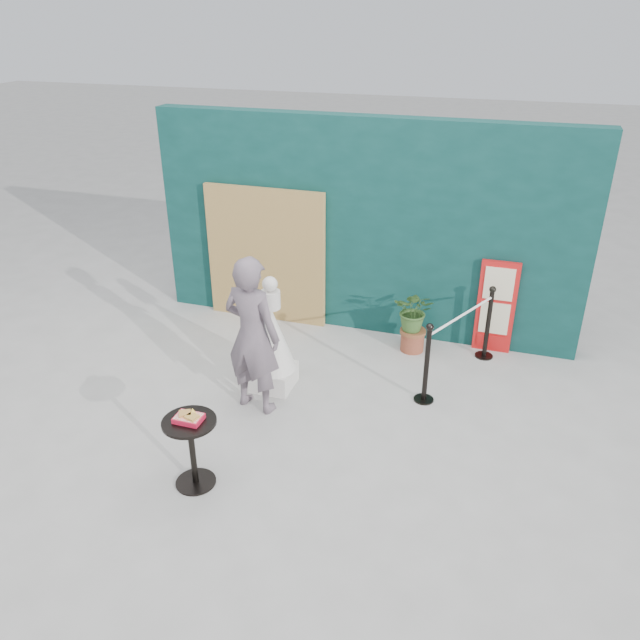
# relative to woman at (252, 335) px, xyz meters

# --- Properties ---
(ground) EXTENTS (60.00, 60.00, 0.00)m
(ground) POSITION_rel_woman_xyz_m (0.64, -0.70, -0.94)
(ground) COLOR #ADAAA5
(ground) RESTS_ON ground
(back_wall) EXTENTS (6.00, 0.30, 3.00)m
(back_wall) POSITION_rel_woman_xyz_m (0.64, 2.45, 0.56)
(back_wall) COLOR #0A302D
(back_wall) RESTS_ON ground
(bamboo_fence) EXTENTS (1.80, 0.08, 2.00)m
(bamboo_fence) POSITION_rel_woman_xyz_m (-0.76, 2.24, 0.06)
(bamboo_fence) COLOR tan
(bamboo_fence) RESTS_ON ground
(woman) EXTENTS (0.76, 0.57, 1.89)m
(woman) POSITION_rel_woman_xyz_m (0.00, 0.00, 0.00)
(woman) COLOR #6A5A64
(woman) RESTS_ON ground
(menu_board) EXTENTS (0.50, 0.07, 1.30)m
(menu_board) POSITION_rel_woman_xyz_m (2.54, 2.25, -0.29)
(menu_board) COLOR red
(menu_board) RESTS_ON ground
(statue) EXTENTS (0.57, 0.57, 1.47)m
(statue) POSITION_rel_woman_xyz_m (0.04, 0.47, -0.34)
(statue) COLOR white
(statue) RESTS_ON ground
(cafe_table) EXTENTS (0.52, 0.52, 0.75)m
(cafe_table) POSITION_rel_woman_xyz_m (-0.04, -1.42, -0.45)
(cafe_table) COLOR black
(cafe_table) RESTS_ON ground
(food_basket) EXTENTS (0.26, 0.19, 0.11)m
(food_basket) POSITION_rel_woman_xyz_m (-0.04, -1.42, -0.16)
(food_basket) COLOR red
(food_basket) RESTS_ON cafe_table
(planter) EXTENTS (0.53, 0.46, 0.89)m
(planter) POSITION_rel_woman_xyz_m (1.51, 1.91, -0.43)
(planter) COLOR brown
(planter) RESTS_ON ground
(stanchion_barrier) EXTENTS (0.84, 1.54, 1.03)m
(stanchion_barrier) POSITION_rel_woman_xyz_m (2.17, 1.38, -0.45)
(stanchion_barrier) COLOR black
(stanchion_barrier) RESTS_ON ground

